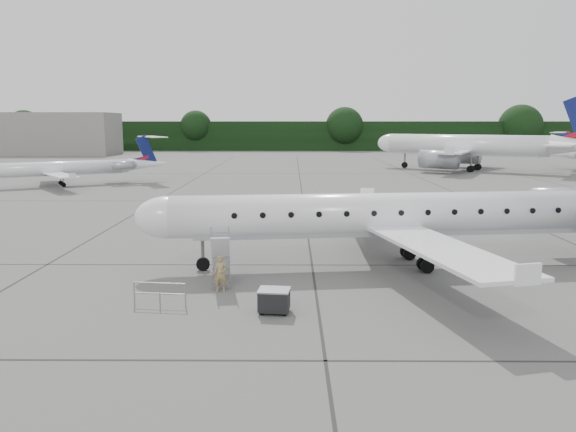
# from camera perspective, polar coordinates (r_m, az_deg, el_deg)

# --- Properties ---
(ground) EXTENTS (320.00, 320.00, 0.00)m
(ground) POSITION_cam_1_polar(r_m,az_deg,el_deg) (28.56, 14.48, -6.21)
(ground) COLOR #585856
(ground) RESTS_ON ground
(treeline) EXTENTS (260.00, 4.00, 8.00)m
(treeline) POSITION_cam_1_polar(r_m,az_deg,el_deg) (156.86, 2.97, 8.12)
(treeline) COLOR black
(treeline) RESTS_ON ground
(terminal_building) EXTENTS (40.00, 14.00, 10.00)m
(terminal_building) POSITION_cam_1_polar(r_m,az_deg,el_deg) (150.55, -24.59, 7.62)
(terminal_building) COLOR gray
(terminal_building) RESTS_ON ground
(main_regional_jet) EXTENTS (32.79, 25.25, 7.83)m
(main_regional_jet) POSITION_cam_1_polar(r_m,az_deg,el_deg) (30.06, 11.17, 2.30)
(main_regional_jet) COLOR white
(main_regional_jet) RESTS_ON ground
(airstair) EXTENTS (1.12, 2.55, 2.45)m
(airstair) POSITION_cam_1_polar(r_m,az_deg,el_deg) (26.89, -6.84, -4.25)
(airstair) COLOR white
(airstair) RESTS_ON ground
(passenger) EXTENTS (0.64, 0.45, 1.68)m
(passenger) POSITION_cam_1_polar(r_m,az_deg,el_deg) (25.64, -6.86, -5.82)
(passenger) COLOR #968052
(passenger) RESTS_ON ground
(safety_railing) EXTENTS (2.20, 0.31, 1.00)m
(safety_railing) POSITION_cam_1_polar(r_m,az_deg,el_deg) (24.14, -12.90, -7.81)
(safety_railing) COLOR gray
(safety_railing) RESTS_ON ground
(baggage_cart) EXTENTS (1.30, 1.10, 1.04)m
(baggage_cart) POSITION_cam_1_polar(r_m,az_deg,el_deg) (22.77, -1.42, -8.57)
(baggage_cart) COLOR black
(baggage_cart) RESTS_ON ground
(bg_narrowbody) EXTENTS (39.20, 36.46, 11.44)m
(bg_narrowbody) POSITION_cam_1_polar(r_m,az_deg,el_deg) (94.25, 17.61, 7.88)
(bg_narrowbody) COLOR white
(bg_narrowbody) RESTS_ON ground
(bg_regional_left) EXTENTS (27.83, 25.51, 5.95)m
(bg_regional_left) POSITION_cam_1_polar(r_m,az_deg,el_deg) (73.22, -22.74, 5.12)
(bg_regional_left) COLOR white
(bg_regional_left) RESTS_ON ground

